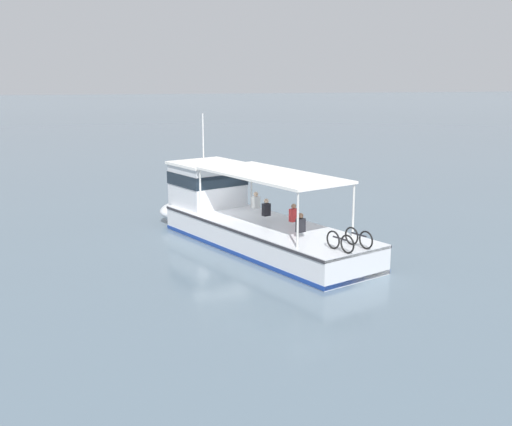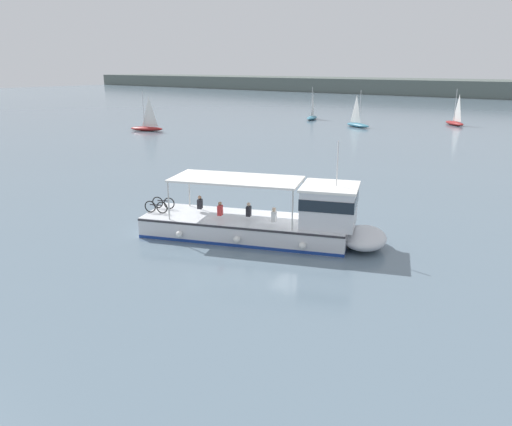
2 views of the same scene
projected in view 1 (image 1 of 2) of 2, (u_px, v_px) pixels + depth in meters
name	position (u px, v px, depth m)	size (l,w,h in m)	color
ground_plane	(218.00, 236.00, 27.91)	(400.00, 400.00, 0.00)	slate
ferry_main	(242.00, 218.00, 26.98)	(12.89, 7.87, 5.32)	silver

